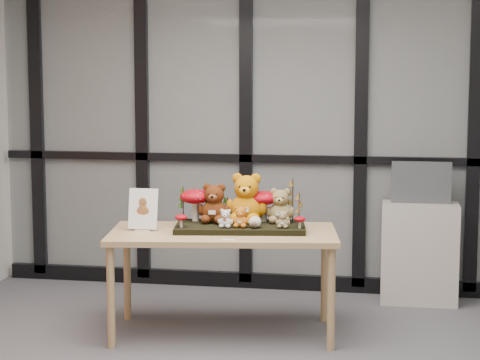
% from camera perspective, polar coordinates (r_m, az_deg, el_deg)
% --- Properties ---
extents(room_shell, '(5.00, 5.00, 5.00)m').
position_cam_1_polar(room_shell, '(4.34, 0.75, 6.41)').
color(room_shell, beige).
rests_on(room_shell, floor).
extents(glass_partition, '(4.90, 0.06, 2.78)m').
position_cam_1_polar(glass_partition, '(6.79, 4.15, 4.46)').
color(glass_partition, '#2D383F').
rests_on(glass_partition, floor).
extents(display_table, '(1.57, 0.94, 0.69)m').
position_cam_1_polar(display_table, '(5.71, -1.12, -4.05)').
color(display_table, tan).
rests_on(display_table, floor).
extents(diorama_tray, '(0.90, 0.54, 0.04)m').
position_cam_1_polar(diorama_tray, '(5.74, 0.01, -3.11)').
color(diorama_tray, black).
rests_on(diorama_tray, display_table).
extents(bear_pooh_yellow, '(0.31, 0.29, 0.36)m').
position_cam_1_polar(bear_pooh_yellow, '(5.80, 0.44, -1.01)').
color(bear_pooh_yellow, '#C87607').
rests_on(bear_pooh_yellow, diorama_tray).
extents(bear_brown_medium, '(0.25, 0.23, 0.29)m').
position_cam_1_polar(bear_brown_medium, '(5.79, -1.69, -1.39)').
color(bear_brown_medium, '#4E220B').
rests_on(bear_brown_medium, diorama_tray).
extents(bear_tan_back, '(0.22, 0.20, 0.25)m').
position_cam_1_polar(bear_tan_back, '(5.80, 2.67, -1.57)').
color(bear_tan_back, olive).
rests_on(bear_tan_back, diorama_tray).
extents(bear_small_yellow, '(0.13, 0.12, 0.15)m').
position_cam_1_polar(bear_small_yellow, '(5.63, 0.04, -2.36)').
color(bear_small_yellow, '#C46516').
rests_on(bear_small_yellow, diorama_tray).
extents(bear_white_bow, '(0.11, 0.11, 0.13)m').
position_cam_1_polar(bear_white_bow, '(5.62, -0.96, -2.46)').
color(bear_white_bow, silver).
rests_on(bear_white_bow, diorama_tray).
extents(bear_beige_small, '(0.11, 0.10, 0.12)m').
position_cam_1_polar(bear_beige_small, '(5.61, 2.84, -2.52)').
color(bear_beige_small, '#8B7751').
rests_on(bear_beige_small, diorama_tray).
extents(plush_cream_hedgehog, '(0.07, 0.07, 0.08)m').
position_cam_1_polar(plush_cream_hedgehog, '(5.61, 0.99, -2.74)').
color(plush_cream_hedgehog, beige).
rests_on(plush_cream_hedgehog, diorama_tray).
extents(mushroom_back_left, '(0.21, 0.21, 0.24)m').
position_cam_1_polar(mushroom_back_left, '(5.86, -2.94, -1.55)').
color(mushroom_back_left, maroon).
rests_on(mushroom_back_left, diorama_tray).
extents(mushroom_back_right, '(0.20, 0.20, 0.23)m').
position_cam_1_polar(mushroom_back_right, '(5.84, 1.55, -1.63)').
color(mushroom_back_right, maroon).
rests_on(mushroom_back_right, diorama_tray).
extents(mushroom_front_left, '(0.08, 0.08, 0.09)m').
position_cam_1_polar(mushroom_front_left, '(5.64, -3.88, -2.65)').
color(mushroom_front_left, maroon).
rests_on(mushroom_front_left, diorama_tray).
extents(mushroom_front_right, '(0.08, 0.08, 0.08)m').
position_cam_1_polar(mushroom_front_right, '(5.61, 3.94, -2.75)').
color(mushroom_front_right, maroon).
rests_on(mushroom_front_right, diorama_tray).
extents(sprig_green_far_left, '(0.05, 0.05, 0.24)m').
position_cam_1_polar(sprig_green_far_left, '(5.85, -3.75, -1.57)').
color(sprig_green_far_left, '#12340C').
rests_on(sprig_green_far_left, diorama_tray).
extents(sprig_green_mid_left, '(0.05, 0.05, 0.24)m').
position_cam_1_polar(sprig_green_mid_left, '(5.89, -2.01, -1.52)').
color(sprig_green_mid_left, '#12340C').
rests_on(sprig_green_mid_left, diorama_tray).
extents(sprig_dry_far_right, '(0.05, 0.05, 0.29)m').
position_cam_1_polar(sprig_dry_far_right, '(5.81, 3.49, -1.35)').
color(sprig_dry_far_right, brown).
rests_on(sprig_dry_far_right, diorama_tray).
extents(sprig_dry_mid_right, '(0.05, 0.05, 0.21)m').
position_cam_1_polar(sprig_dry_mid_right, '(5.70, 3.90, -1.92)').
color(sprig_dry_mid_right, brown).
rests_on(sprig_dry_mid_right, diorama_tray).
extents(sprig_green_centre, '(0.05, 0.05, 0.16)m').
position_cam_1_polar(sprig_green_centre, '(5.89, -0.81, -1.87)').
color(sprig_green_centre, '#12340C').
rests_on(sprig_green_centre, diorama_tray).
extents(sign_holder, '(0.19, 0.06, 0.28)m').
position_cam_1_polar(sign_holder, '(5.74, -6.38, -2.05)').
color(sign_holder, silver).
rests_on(sign_holder, display_table).
extents(label_card, '(0.08, 0.03, 0.00)m').
position_cam_1_polar(label_card, '(5.40, -0.79, -3.95)').
color(label_card, white).
rests_on(label_card, display_table).
extents(cabinet, '(0.56, 0.33, 0.75)m').
position_cam_1_polar(cabinet, '(6.69, 11.70, -4.71)').
color(cabinet, '#ACA499').
rests_on(cabinet, floor).
extents(monitor, '(0.44, 0.05, 0.31)m').
position_cam_1_polar(monitor, '(6.62, 11.81, -0.16)').
color(monitor, '#484A4F').
rests_on(monitor, cabinet).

